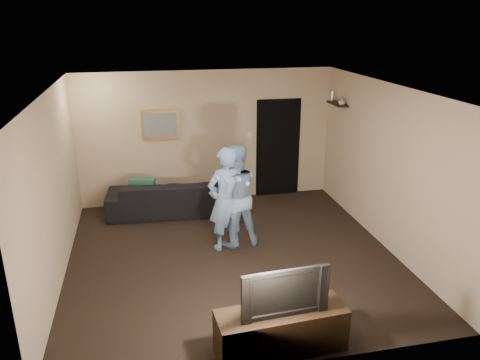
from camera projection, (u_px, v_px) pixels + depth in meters
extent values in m
plane|color=black|center=(232.00, 256.00, 7.34)|extent=(5.00, 5.00, 0.00)
cube|color=silver|center=(231.00, 89.00, 6.47)|extent=(5.00, 5.00, 0.04)
cube|color=tan|center=(207.00, 137.00, 9.21)|extent=(5.00, 0.04, 2.60)
cube|color=tan|center=(281.00, 260.00, 4.60)|extent=(5.00, 0.04, 2.60)
cube|color=tan|center=(53.00, 191.00, 6.41)|extent=(0.04, 5.00, 2.60)
cube|color=tan|center=(387.00, 167.00, 7.40)|extent=(0.04, 5.00, 2.60)
imported|color=black|center=(168.00, 197.00, 8.85)|extent=(2.30, 1.05, 0.65)
cube|color=#17473C|center=(143.00, 191.00, 8.71)|extent=(0.50, 0.29, 0.48)
cube|color=olive|center=(160.00, 125.00, 8.91)|extent=(0.72, 0.05, 0.57)
cube|color=slate|center=(160.00, 125.00, 8.88)|extent=(0.62, 0.01, 0.47)
cube|color=black|center=(278.00, 148.00, 9.57)|extent=(0.90, 0.06, 2.00)
cube|color=silver|center=(249.00, 135.00, 9.35)|extent=(0.08, 0.02, 0.12)
cube|color=black|center=(337.00, 104.00, 8.81)|extent=(0.20, 0.60, 0.03)
imported|color=#A3A2A7|center=(342.00, 101.00, 8.60)|extent=(0.15, 0.15, 0.14)
cylinder|color=silver|center=(332.00, 96.00, 9.02)|extent=(0.06, 0.06, 0.18)
cube|color=black|center=(281.00, 331.00, 5.21)|extent=(1.48, 0.56, 0.52)
imported|color=black|center=(282.00, 289.00, 5.03)|extent=(0.99, 0.19, 0.56)
imported|color=#759DCB|center=(226.00, 199.00, 7.34)|extent=(0.71, 0.58, 1.69)
cube|color=white|center=(218.00, 177.00, 6.95)|extent=(0.04, 0.14, 0.04)
cube|color=white|center=(239.00, 179.00, 7.03)|extent=(0.05, 0.09, 0.05)
imported|color=#81A1BC|center=(234.00, 196.00, 7.46)|extent=(0.86, 0.69, 1.69)
cube|color=white|center=(227.00, 180.00, 7.10)|extent=(0.04, 0.14, 0.04)
cube|color=white|center=(247.00, 183.00, 7.19)|extent=(0.05, 0.09, 0.05)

